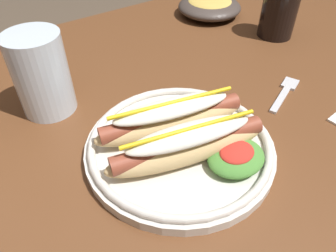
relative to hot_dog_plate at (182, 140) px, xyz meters
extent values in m
cube|color=brown|center=(0.08, 0.06, -0.04)|extent=(1.42, 0.96, 0.04)
cylinder|color=brown|center=(0.69, 0.45, -0.41)|extent=(0.06, 0.06, 0.70)
cylinder|color=silver|center=(0.00, 0.00, -0.02)|extent=(0.28, 0.28, 0.02)
torus|color=silver|center=(0.00, 0.00, -0.01)|extent=(0.27, 0.27, 0.01)
ellipsoid|color=tan|center=(-0.01, -0.03, 0.01)|extent=(0.24, 0.10, 0.04)
cylinder|color=brown|center=(-0.01, -0.03, 0.02)|extent=(0.22, 0.07, 0.03)
ellipsoid|color=silver|center=(-0.01, -0.03, 0.04)|extent=(0.18, 0.08, 0.02)
cylinder|color=yellow|center=(-0.01, -0.03, 0.05)|extent=(0.19, 0.05, 0.01)
ellipsoid|color=tan|center=(0.00, 0.03, 0.01)|extent=(0.24, 0.10, 0.04)
cylinder|color=brown|center=(0.00, 0.03, 0.02)|extent=(0.22, 0.07, 0.03)
ellipsoid|color=silver|center=(0.00, 0.03, 0.04)|extent=(0.18, 0.08, 0.02)
cylinder|color=yellow|center=(0.00, 0.03, 0.05)|extent=(0.19, 0.05, 0.01)
ellipsoid|color=#4C8C38|center=(0.04, -0.07, 0.00)|extent=(0.08, 0.07, 0.02)
ellipsoid|color=red|center=(0.04, -0.07, 0.01)|extent=(0.05, 0.04, 0.01)
cube|color=silver|center=(0.22, 0.00, -0.02)|extent=(0.08, 0.04, 0.00)
cube|color=silver|center=(0.28, 0.02, -0.02)|extent=(0.04, 0.04, 0.00)
cylinder|color=black|center=(0.42, 0.18, 0.03)|extent=(0.08, 0.08, 0.12)
cylinder|color=silver|center=(-0.12, 0.22, 0.04)|extent=(0.09, 0.09, 0.14)
ellipsoid|color=#423833|center=(0.37, 0.37, 0.00)|extent=(0.17, 0.17, 0.04)
ellipsoid|color=gold|center=(0.37, 0.37, 0.01)|extent=(0.12, 0.12, 0.02)
camera|label=1|loc=(-0.21, -0.26, 0.33)|focal=34.22mm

